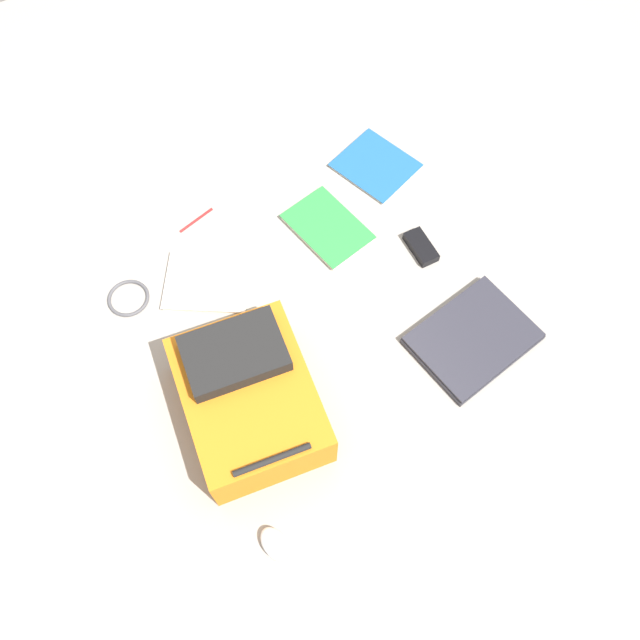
# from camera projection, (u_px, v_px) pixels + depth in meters

# --- Properties ---
(ground_plane) EXTENTS (3.75, 3.75, 0.00)m
(ground_plane) POSITION_uv_depth(u_px,v_px,m) (319.00, 330.00, 1.99)
(ground_plane) COLOR gray
(backpack) EXTENTS (0.40, 0.48, 0.22)m
(backpack) POSITION_uv_depth(u_px,v_px,m) (249.00, 397.00, 1.80)
(backpack) COLOR orange
(backpack) RESTS_ON ground_plane
(laptop) EXTENTS (0.38, 0.31, 0.03)m
(laptop) POSITION_uv_depth(u_px,v_px,m) (473.00, 338.00, 1.96)
(laptop) COLOR #24242C
(laptop) RESTS_ON ground_plane
(book_red) EXTENTS (0.28, 0.30, 0.01)m
(book_red) POSITION_uv_depth(u_px,v_px,m) (376.00, 166.00, 2.26)
(book_red) COLOR silver
(book_red) RESTS_ON ground_plane
(book_comic) EXTENTS (0.33, 0.31, 0.02)m
(book_comic) POSITION_uv_depth(u_px,v_px,m) (207.00, 282.00, 2.06)
(book_comic) COLOR silver
(book_comic) RESTS_ON ground_plane
(book_blue) EXTENTS (0.23, 0.30, 0.02)m
(book_blue) POSITION_uv_depth(u_px,v_px,m) (327.00, 228.00, 2.15)
(book_blue) COLOR silver
(book_blue) RESTS_ON ground_plane
(computer_mouse) EXTENTS (0.07, 0.10, 0.04)m
(computer_mouse) POSITION_uv_depth(u_px,v_px,m) (274.00, 544.00, 1.70)
(computer_mouse) COLOR silver
(computer_mouse) RESTS_ON ground_plane
(cable_coil) EXTENTS (0.13, 0.13, 0.01)m
(cable_coil) POSITION_uv_depth(u_px,v_px,m) (128.00, 298.00, 2.04)
(cable_coil) COLOR #4C4C51
(cable_coil) RESTS_ON ground_plane
(power_brick) EXTENTS (0.07, 0.13, 0.03)m
(power_brick) POSITION_uv_depth(u_px,v_px,m) (421.00, 247.00, 2.11)
(power_brick) COLOR black
(power_brick) RESTS_ON ground_plane
(pen_black) EXTENTS (0.13, 0.04, 0.01)m
(pen_black) POSITION_uv_depth(u_px,v_px,m) (196.00, 220.00, 2.17)
(pen_black) COLOR red
(pen_black) RESTS_ON ground_plane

